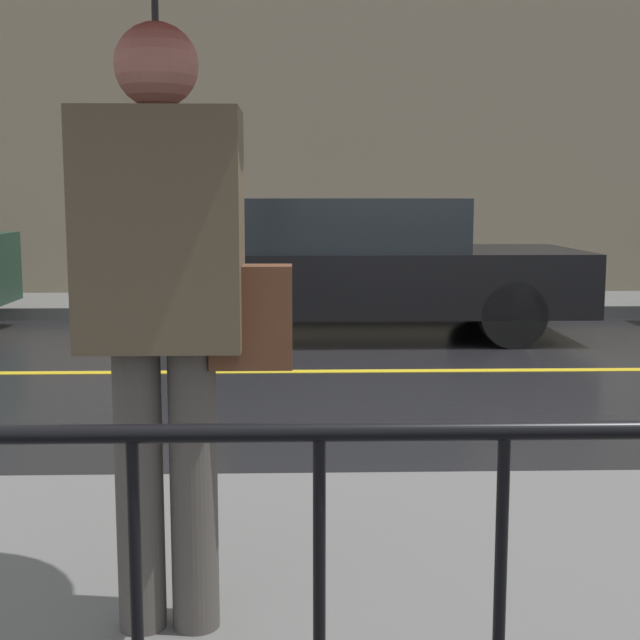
% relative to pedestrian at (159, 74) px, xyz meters
% --- Properties ---
extents(ground_plane, '(80.00, 80.00, 0.00)m').
position_rel_pedestrian_xyz_m(ground_plane, '(1.45, 4.68, -1.78)').
color(ground_plane, black).
extents(sidewalk_near, '(28.00, 2.74, 0.14)m').
position_rel_pedestrian_xyz_m(sidewalk_near, '(1.45, 0.13, -1.71)').
color(sidewalk_near, '#60605E').
rests_on(sidewalk_near, ground_plane).
extents(sidewalk_far, '(28.00, 1.71, 0.14)m').
position_rel_pedestrian_xyz_m(sidewalk_far, '(1.45, 8.71, -1.71)').
color(sidewalk_far, '#60605E').
rests_on(sidewalk_far, ground_plane).
extents(lane_marking, '(25.20, 0.12, 0.01)m').
position_rel_pedestrian_xyz_m(lane_marking, '(1.45, 4.68, -1.78)').
color(lane_marking, gold).
rests_on(lane_marking, ground_plane).
extents(building_storefront, '(28.00, 0.30, 5.73)m').
position_rel_pedestrian_xyz_m(building_storefront, '(1.45, 9.71, 1.09)').
color(building_storefront, gray).
rests_on(building_storefront, ground_plane).
extents(pedestrian, '(0.96, 0.96, 2.18)m').
position_rel_pedestrian_xyz_m(pedestrian, '(0.00, 0.00, 0.00)').
color(pedestrian, '#4C4742').
rests_on(pedestrian, sidewalk_near).
extents(car_black, '(4.47, 1.91, 1.42)m').
position_rel_pedestrian_xyz_m(car_black, '(1.03, 6.65, -1.05)').
color(car_black, black).
rests_on(car_black, ground_plane).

